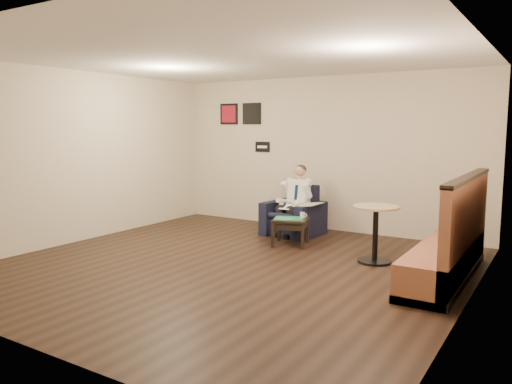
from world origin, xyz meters
The scene contains 19 objects.
ground centered at (0.00, 0.00, 0.00)m, with size 6.00×6.00×0.00m, color black.
wall_back centered at (0.00, 3.00, 1.40)m, with size 6.00×0.02×2.80m, color beige.
wall_front centered at (0.00, -3.00, 1.40)m, with size 6.00×0.02×2.80m, color beige.
wall_left centered at (-3.00, 0.00, 1.40)m, with size 0.02×6.00×2.80m, color beige.
wall_right centered at (3.00, 0.00, 1.40)m, with size 0.02×6.00×2.80m, color beige.
ceiling centered at (0.00, 0.00, 2.80)m, with size 6.00×6.00×0.02m, color white.
seating_sign centered at (-1.30, 2.98, 1.50)m, with size 0.32×0.02×0.20m, color black.
art_print_left centered at (-2.10, 2.98, 2.15)m, with size 0.42×0.03×0.42m, color #AC152A.
art_print_right centered at (-1.55, 2.98, 2.15)m, with size 0.42×0.03×0.42m, color black.
armchair centered at (-0.21, 2.25, 0.43)m, with size 0.88×0.88×0.86m, color black.
seated_man centered at (-0.22, 2.14, 0.59)m, with size 0.56×0.84×1.17m, color white, non-canonical shape.
lap_papers centered at (-0.23, 2.04, 0.53)m, with size 0.20×0.28×0.01m, color white.
newspaper centered at (0.14, 2.13, 0.58)m, with size 0.37×0.47×0.01m, color silver.
side_table centered at (0.12, 1.52, 0.22)m, with size 0.53×0.53×0.43m, color black.
green_folder centered at (0.10, 1.49, 0.44)m, with size 0.43×0.31×0.01m, color #26C068.
coffee_mug centered at (0.25, 1.68, 0.48)m, with size 0.08×0.08×0.09m, color white.
smartphone centered at (0.12, 1.68, 0.44)m, with size 0.13×0.07×0.01m, color black.
banquette centered at (2.59, 0.96, 0.64)m, with size 0.60×2.51×1.29m, color brown.
cafe_table centered at (1.61, 1.23, 0.40)m, with size 0.65×0.65×0.80m, color tan.
Camera 1 is at (3.82, -5.42, 1.88)m, focal length 35.00 mm.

